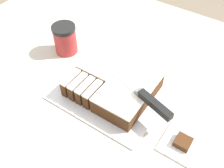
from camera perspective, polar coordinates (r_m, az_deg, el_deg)
The scene contains 7 objects.
countertop at distance 1.29m, azimuth -0.37°, elevation -12.26°, with size 1.40×1.10×0.90m.
cake_board at distance 0.88m, azimuth 0.00°, elevation -1.46°, with size 0.34×0.30×0.01m.
cake at distance 0.85m, azimuth 0.43°, elevation 0.04°, with size 0.26×0.22×0.06m.
knife at distance 0.77m, azimuth 7.68°, elevation -3.12°, with size 0.32×0.11×0.02m.
coffee_cup at distance 1.01m, azimuth -10.17°, elevation 9.62°, with size 0.09×0.09×0.11m.
paper_napkin at distance 0.79m, azimuth 15.01°, elevation -12.55°, with size 0.11×0.11×0.01m.
brownie at distance 0.78m, azimuth 15.19°, elevation -12.08°, with size 0.04×0.04×0.02m.
Camera 1 is at (0.37, -0.53, 1.56)m, focal length 42.00 mm.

